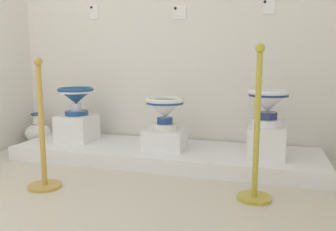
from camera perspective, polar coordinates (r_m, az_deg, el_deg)
name	(u,v)px	position (r m, az deg, el deg)	size (l,w,h in m)	color
ground_plane	(90,231)	(2.11, -12.87, -18.19)	(5.60, 5.35, 0.02)	beige
wall_back	(177,7)	(3.70, 1.52, 17.62)	(3.80, 0.06, 3.02)	white
display_platform	(164,154)	(3.33, -0.66, -6.42)	(2.90, 0.83, 0.13)	white
plinth_block_central_ornate	(77,128)	(3.69, -14.87, -2.00)	(0.35, 0.35, 0.27)	white
antique_toilet_central_ornate	(76,96)	(3.64, -15.07, 3.10)	(0.36, 0.36, 0.29)	navy
plinth_block_tall_cobalt	(165,139)	(3.24, -0.51, -3.97)	(0.37, 0.32, 0.18)	white
antique_toilet_tall_cobalt	(165,109)	(3.19, -0.52, 1.15)	(0.37, 0.37, 0.30)	white
plinth_block_rightmost	(266,141)	(3.08, 16.04, -4.15)	(0.31, 0.37, 0.27)	white
antique_toilet_rightmost	(268,103)	(3.03, 16.31, 2.00)	(0.35, 0.35, 0.31)	white
info_placard_first	(94,12)	(4.01, -12.17, 16.55)	(0.10, 0.01, 0.16)	white
info_placard_second	(180,12)	(3.65, 1.95, 16.79)	(0.14, 0.01, 0.14)	white
info_placard_third	(269,6)	(3.54, 16.42, 17.05)	(0.12, 0.01, 0.14)	white
decorative_vase_spare	(38,132)	(4.21, -20.78, -2.58)	(0.29, 0.29, 0.37)	navy
stanchion_post_near_left	(43,150)	(2.74, -20.09, -5.34)	(0.25, 0.25, 0.98)	gold
stanchion_post_near_right	(256,151)	(2.41, 14.43, -5.80)	(0.24, 0.24, 1.06)	gold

